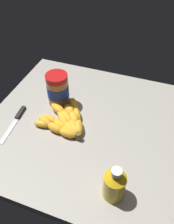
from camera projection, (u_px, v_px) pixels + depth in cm
name	position (u px, v px, depth cm)	size (l,w,h in cm)	color
ground_plane	(83.00, 125.00, 89.44)	(75.22, 73.56, 3.99)	gray
banana_bunch	(65.00, 121.00, 86.25)	(20.25, 21.38, 3.76)	orange
peanut_butter_jar	(58.00, 90.00, 91.34)	(9.12, 9.12, 14.41)	#B27238
honey_bottle	(114.00, 184.00, 62.85)	(6.51, 6.51, 13.54)	gold
butter_knife	(15.00, 121.00, 87.95)	(3.48, 19.84, 1.20)	silver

